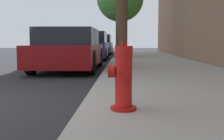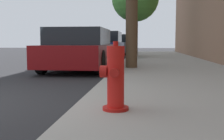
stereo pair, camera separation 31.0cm
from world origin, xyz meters
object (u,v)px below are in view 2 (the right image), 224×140
object	(u,v)px
fire_hydrant	(115,79)
parked_car_mid	(105,46)
parked_car_far	(115,45)
parked_car_near	(80,50)

from	to	relation	value
fire_hydrant	parked_car_mid	bearing A→B (deg)	98.15
parked_car_mid	parked_car_far	xyz separation A→B (m)	(-0.08, 5.86, 0.01)
parked_car_near	fire_hydrant	bearing A→B (deg)	-73.74
fire_hydrant	parked_car_near	distance (m)	6.07
parked_car_mid	parked_car_far	bearing A→B (deg)	90.76
parked_car_near	parked_car_mid	world-z (taller)	parked_car_mid
parked_car_far	fire_hydrant	bearing A→B (deg)	-84.36
parked_car_mid	parked_car_far	size ratio (longest dim) A/B	1.00
fire_hydrant	parked_car_mid	xyz separation A→B (m)	(-1.61, 11.27, 0.19)
fire_hydrant	parked_car_near	size ratio (longest dim) A/B	0.18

